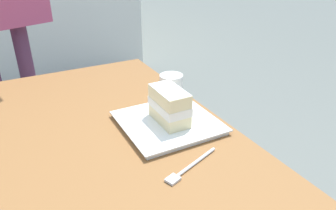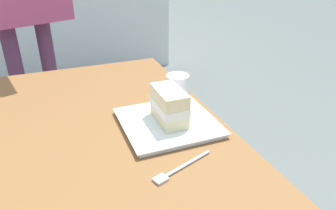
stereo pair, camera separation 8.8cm
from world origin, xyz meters
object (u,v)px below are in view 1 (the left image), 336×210
Objects in this scene: coffee_cup at (171,86)px; dessert_plate at (168,123)px; cake_slice at (169,106)px; dessert_fork at (189,167)px; patio_table at (105,201)px.

dessert_plate is at bearing -31.30° from coffee_cup.
cake_slice is 0.21m from dessert_fork.
cake_slice is 0.78× the size of dessert_fork.
dessert_fork is 2.08× the size of coffee_cup.
dessert_plate reaches higher than dessert_fork.
cake_slice is (0.00, 0.00, 0.06)m from dessert_plate.
dessert_fork is at bearing -14.89° from cake_slice.
coffee_cup reaches higher than dessert_fork.
dessert_plate is 1.99× the size of cake_slice.
dessert_plate is at bearing -158.76° from cake_slice.
dessert_fork is at bearing -14.02° from dessert_plate.
dessert_plate is 0.19m from coffee_cup.
dessert_plate is at bearing 113.36° from patio_table.
patio_table is 0.23m from dessert_fork.
patio_table is 17.16× the size of coffee_cup.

